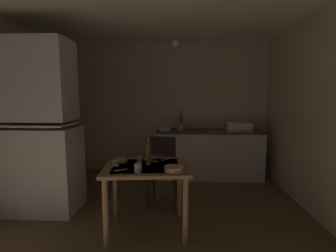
{
  "coord_description": "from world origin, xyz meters",
  "views": [
    {
      "loc": [
        0.28,
        -3.02,
        1.5
      ],
      "look_at": [
        0.14,
        0.18,
        1.1
      ],
      "focal_mm": 26.64,
      "sensor_mm": 36.0,
      "label": 1
    }
  ],
  "objects_px": {
    "dining_table": "(147,176)",
    "glass_bottle": "(148,153)",
    "serving_bowl_wide": "(121,161)",
    "mug_tall": "(138,168)",
    "hand_pump": "(181,121)",
    "mixing_bowl_counter": "(165,129)",
    "hutch_cabinet": "(41,133)",
    "sink_basin": "(238,126)",
    "chair_far_side": "(162,170)"
  },
  "relations": [
    {
      "from": "hutch_cabinet",
      "to": "sink_basin",
      "type": "xyz_separation_m",
      "value": [
        2.82,
        1.45,
        -0.08
      ]
    },
    {
      "from": "sink_basin",
      "to": "dining_table",
      "type": "relative_size",
      "value": 0.45
    },
    {
      "from": "sink_basin",
      "to": "glass_bottle",
      "type": "relative_size",
      "value": 1.44
    },
    {
      "from": "mixing_bowl_counter",
      "to": "hutch_cabinet",
      "type": "bearing_deg",
      "value": -136.78
    },
    {
      "from": "sink_basin",
      "to": "mug_tall",
      "type": "xyz_separation_m",
      "value": [
        -1.47,
        -2.13,
        -0.16
      ]
    },
    {
      "from": "hand_pump",
      "to": "mug_tall",
      "type": "distance_m",
      "value": 2.23
    },
    {
      "from": "hutch_cabinet",
      "to": "mug_tall",
      "type": "height_order",
      "value": "hutch_cabinet"
    },
    {
      "from": "chair_far_side",
      "to": "hutch_cabinet",
      "type": "bearing_deg",
      "value": -174.02
    },
    {
      "from": "hand_pump",
      "to": "dining_table",
      "type": "relative_size",
      "value": 0.4
    },
    {
      "from": "mug_tall",
      "to": "hand_pump",
      "type": "bearing_deg",
      "value": 78.59
    },
    {
      "from": "hand_pump",
      "to": "chair_far_side",
      "type": "distance_m",
      "value": 1.46
    },
    {
      "from": "chair_far_side",
      "to": "dining_table",
      "type": "bearing_deg",
      "value": -102.93
    },
    {
      "from": "serving_bowl_wide",
      "to": "mug_tall",
      "type": "distance_m",
      "value": 0.45
    },
    {
      "from": "serving_bowl_wide",
      "to": "hand_pump",
      "type": "bearing_deg",
      "value": 68.99
    },
    {
      "from": "sink_basin",
      "to": "dining_table",
      "type": "xyz_separation_m",
      "value": [
        -1.42,
        -1.88,
        -0.32
      ]
    },
    {
      "from": "hutch_cabinet",
      "to": "glass_bottle",
      "type": "relative_size",
      "value": 7.16
    },
    {
      "from": "hand_pump",
      "to": "mixing_bowl_counter",
      "type": "distance_m",
      "value": 0.34
    },
    {
      "from": "mixing_bowl_counter",
      "to": "dining_table",
      "type": "xyz_separation_m",
      "value": [
        -0.09,
        -1.83,
        -0.28
      ]
    },
    {
      "from": "mug_tall",
      "to": "glass_bottle",
      "type": "height_order",
      "value": "glass_bottle"
    },
    {
      "from": "mixing_bowl_counter",
      "to": "chair_far_side",
      "type": "relative_size",
      "value": 0.22
    },
    {
      "from": "sink_basin",
      "to": "dining_table",
      "type": "distance_m",
      "value": 2.38
    },
    {
      "from": "chair_far_side",
      "to": "serving_bowl_wide",
      "type": "bearing_deg",
      "value": -133.54
    },
    {
      "from": "hand_pump",
      "to": "chair_far_side",
      "type": "relative_size",
      "value": 0.4
    },
    {
      "from": "hutch_cabinet",
      "to": "chair_far_side",
      "type": "distance_m",
      "value": 1.63
    },
    {
      "from": "dining_table",
      "to": "glass_bottle",
      "type": "xyz_separation_m",
      "value": [
        0.02,
        0.04,
        0.24
      ]
    },
    {
      "from": "sink_basin",
      "to": "dining_table",
      "type": "bearing_deg",
      "value": -127.1
    },
    {
      "from": "mixing_bowl_counter",
      "to": "mug_tall",
      "type": "distance_m",
      "value": 2.09
    },
    {
      "from": "mug_tall",
      "to": "mixing_bowl_counter",
      "type": "bearing_deg",
      "value": 86.11
    },
    {
      "from": "chair_far_side",
      "to": "mug_tall",
      "type": "bearing_deg",
      "value": -102.63
    },
    {
      "from": "hutch_cabinet",
      "to": "hand_pump",
      "type": "relative_size",
      "value": 5.6
    },
    {
      "from": "hand_pump",
      "to": "glass_bottle",
      "type": "relative_size",
      "value": 1.28
    },
    {
      "from": "dining_table",
      "to": "mug_tall",
      "type": "distance_m",
      "value": 0.3
    },
    {
      "from": "sink_basin",
      "to": "mixing_bowl_counter",
      "type": "bearing_deg",
      "value": -177.85
    },
    {
      "from": "mixing_bowl_counter",
      "to": "glass_bottle",
      "type": "distance_m",
      "value": 1.79
    },
    {
      "from": "mug_tall",
      "to": "sink_basin",
      "type": "bearing_deg",
      "value": 55.28
    },
    {
      "from": "chair_far_side",
      "to": "serving_bowl_wide",
      "type": "distance_m",
      "value": 0.68
    },
    {
      "from": "hutch_cabinet",
      "to": "glass_bottle",
      "type": "distance_m",
      "value": 1.48
    },
    {
      "from": "hutch_cabinet",
      "to": "hand_pump",
      "type": "distance_m",
      "value": 2.33
    },
    {
      "from": "dining_table",
      "to": "mug_tall",
      "type": "relative_size",
      "value": 11.45
    },
    {
      "from": "mixing_bowl_counter",
      "to": "dining_table",
      "type": "bearing_deg",
      "value": -92.79
    },
    {
      "from": "hand_pump",
      "to": "mug_tall",
      "type": "relative_size",
      "value": 4.58
    },
    {
      "from": "serving_bowl_wide",
      "to": "mug_tall",
      "type": "height_order",
      "value": "mug_tall"
    },
    {
      "from": "sink_basin",
      "to": "glass_bottle",
      "type": "height_order",
      "value": "glass_bottle"
    },
    {
      "from": "mug_tall",
      "to": "hutch_cabinet",
      "type": "bearing_deg",
      "value": 153.45
    },
    {
      "from": "hutch_cabinet",
      "to": "serving_bowl_wide",
      "type": "xyz_separation_m",
      "value": [
        1.1,
        -0.3,
        -0.27
      ]
    },
    {
      "from": "sink_basin",
      "to": "hand_pump",
      "type": "xyz_separation_m",
      "value": [
        -1.04,
        0.05,
        0.09
      ]
    },
    {
      "from": "dining_table",
      "to": "glass_bottle",
      "type": "relative_size",
      "value": 3.2
    },
    {
      "from": "mixing_bowl_counter",
      "to": "mug_tall",
      "type": "relative_size",
      "value": 2.55
    },
    {
      "from": "hand_pump",
      "to": "chair_far_side",
      "type": "height_order",
      "value": "hand_pump"
    },
    {
      "from": "glass_bottle",
      "to": "chair_far_side",
      "type": "bearing_deg",
      "value": 77.91
    }
  ]
}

